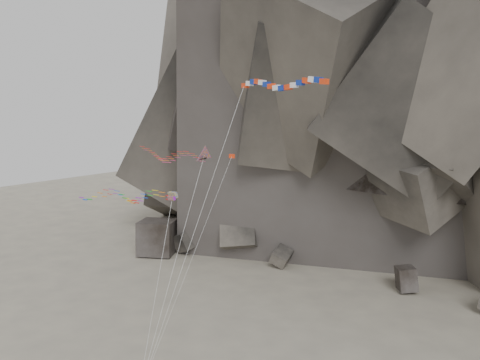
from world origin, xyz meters
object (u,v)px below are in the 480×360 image
Objects in this scene: banner_kite at (279,86)px; parafoil_kite at (121,195)px; pennant_kite at (215,199)px; delta_kite at (168,154)px.

banner_kite is 1.58× the size of parafoil_kite.
banner_kite reaches higher than parafoil_kite.
banner_kite is 1.33× the size of pennant_kite.
pennant_kite is at bearing 30.05° from parafoil_kite.
delta_kite is 9.50m from pennant_kite.
delta_kite reaches higher than parafoil_kite.
banner_kite reaches higher than pennant_kite.
parafoil_kite is at bearing -175.57° from pennant_kite.
banner_kite is 21.16m from parafoil_kite.
parafoil_kite is 0.84× the size of pennant_kite.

